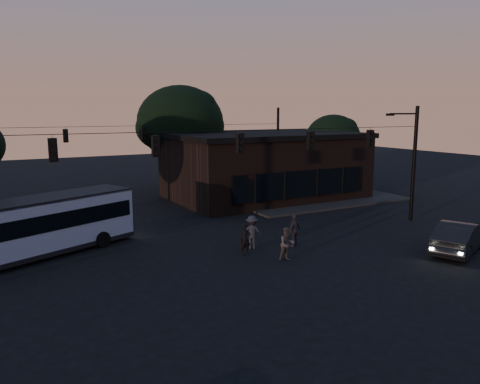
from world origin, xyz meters
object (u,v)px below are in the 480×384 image
bus (34,225)px  pedestrian_d (252,232)px  car (459,237)px  pedestrian_c (294,230)px  building (264,165)px  pedestrian_b (287,244)px  pedestrian_a (245,240)px

bus → pedestrian_d: bearing=-44.6°
bus → car: 21.40m
car → pedestrian_c: size_ratio=2.81×
building → bus: (-18.66, -8.49, -1.06)m
building → bus: bearing=-155.5°
pedestrian_d → pedestrian_c: bearing=-174.2°
building → pedestrian_b: building is taller
pedestrian_b → pedestrian_c: (1.73, 1.80, 0.05)m
pedestrian_b → pedestrian_d: 2.59m
building → pedestrian_a: 16.38m
car → pedestrian_a: size_ratio=3.04×
pedestrian_d → building: bearing=-99.9°
car → pedestrian_c: 8.40m
bus → building: bearing=1.3°
pedestrian_a → pedestrian_d: 1.20m
building → pedestrian_a: size_ratio=9.53×
pedestrian_b → pedestrian_a: bearing=134.0°
pedestrian_c → pedestrian_d: 2.31m
building → pedestrian_a: bearing=-125.4°
building → pedestrian_c: (-6.36, -13.19, -1.83)m
car → pedestrian_c: (-6.77, 4.97, 0.06)m
bus → car: (19.08, -9.67, -0.84)m
car → pedestrian_a: bearing=40.3°
car → pedestrian_c: pedestrian_c is taller
bus → car: size_ratio=2.14×
building → pedestrian_d: 15.21m
bus → pedestrian_a: size_ratio=6.51×
car → pedestrian_d: pedestrian_d is taller
pedestrian_d → pedestrian_b: bearing=124.8°
building → pedestrian_c: building is taller
pedestrian_d → car: bearing=172.0°
bus → pedestrian_d: (10.12, -3.96, -0.76)m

